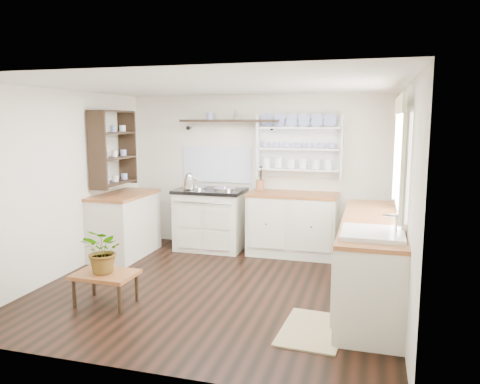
# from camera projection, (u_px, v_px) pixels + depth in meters

# --- Properties ---
(floor) EXTENTS (4.00, 3.80, 0.01)m
(floor) POSITION_uv_depth(u_px,v_px,m) (218.00, 288.00, 5.43)
(floor) COLOR black
(floor) RESTS_ON ground
(wall_back) EXTENTS (4.00, 0.02, 2.30)m
(wall_back) POSITION_uv_depth(u_px,v_px,m) (257.00, 172.00, 7.06)
(wall_back) COLOR silver
(wall_back) RESTS_ON ground
(wall_right) EXTENTS (0.02, 3.80, 2.30)m
(wall_right) POSITION_uv_depth(u_px,v_px,m) (404.00, 198.00, 4.72)
(wall_right) COLOR silver
(wall_right) RESTS_ON ground
(wall_left) EXTENTS (0.02, 3.80, 2.30)m
(wall_left) POSITION_uv_depth(u_px,v_px,m) (64.00, 184.00, 5.80)
(wall_left) COLOR silver
(wall_left) RESTS_ON ground
(ceiling) EXTENTS (4.00, 3.80, 0.01)m
(ceiling) POSITION_uv_depth(u_px,v_px,m) (216.00, 86.00, 5.08)
(ceiling) COLOR white
(ceiling) RESTS_ON wall_back
(window) EXTENTS (0.08, 1.55, 1.22)m
(window) POSITION_uv_depth(u_px,v_px,m) (400.00, 156.00, 4.81)
(window) COLOR white
(window) RESTS_ON wall_right
(aga_cooker) EXTENTS (1.02, 0.71, 0.94)m
(aga_cooker) POSITION_uv_depth(u_px,v_px,m) (210.00, 219.00, 7.03)
(aga_cooker) COLOR beige
(aga_cooker) RESTS_ON floor
(back_cabinets) EXTENTS (1.27, 0.63, 0.90)m
(back_cabinets) POSITION_uv_depth(u_px,v_px,m) (292.00, 223.00, 6.72)
(back_cabinets) COLOR beige
(back_cabinets) RESTS_ON floor
(right_cabinets) EXTENTS (0.62, 2.43, 0.90)m
(right_cabinets) POSITION_uv_depth(u_px,v_px,m) (371.00, 259.00, 5.00)
(right_cabinets) COLOR beige
(right_cabinets) RESTS_ON floor
(belfast_sink) EXTENTS (0.55, 0.60, 0.45)m
(belfast_sink) POSITION_uv_depth(u_px,v_px,m) (372.00, 246.00, 4.23)
(belfast_sink) COLOR white
(belfast_sink) RESTS_ON right_cabinets
(left_cabinets) EXTENTS (0.62, 1.13, 0.90)m
(left_cabinets) POSITION_uv_depth(u_px,v_px,m) (125.00, 224.00, 6.68)
(left_cabinets) COLOR beige
(left_cabinets) RESTS_ON floor
(plate_rack) EXTENTS (1.20, 0.22, 0.90)m
(plate_rack) POSITION_uv_depth(u_px,v_px,m) (300.00, 146.00, 6.79)
(plate_rack) COLOR white
(plate_rack) RESTS_ON wall_back
(high_shelf) EXTENTS (1.50, 0.29, 0.16)m
(high_shelf) POSITION_uv_depth(u_px,v_px,m) (229.00, 121.00, 6.94)
(high_shelf) COLOR black
(high_shelf) RESTS_ON wall_back
(left_shelving) EXTENTS (0.28, 0.80, 1.05)m
(left_shelving) POSITION_uv_depth(u_px,v_px,m) (113.00, 147.00, 6.55)
(left_shelving) COLOR black
(left_shelving) RESTS_ON wall_left
(kettle) EXTENTS (0.19, 0.19, 0.23)m
(kettle) POSITION_uv_depth(u_px,v_px,m) (189.00, 181.00, 6.90)
(kettle) COLOR silver
(kettle) RESTS_ON aga_cooker
(utensil_crock) EXTENTS (0.13, 0.13, 0.15)m
(utensil_crock) POSITION_uv_depth(u_px,v_px,m) (260.00, 185.00, 6.85)
(utensil_crock) COLOR #955A36
(utensil_crock) RESTS_ON back_cabinets
(center_table) EXTENTS (0.64, 0.46, 0.34)m
(center_table) POSITION_uv_depth(u_px,v_px,m) (105.00, 277.00, 4.92)
(center_table) COLOR brown
(center_table) RESTS_ON floor
(potted_plant) EXTENTS (0.52, 0.48, 0.48)m
(potted_plant) POSITION_uv_depth(u_px,v_px,m) (104.00, 251.00, 4.87)
(potted_plant) COLOR #3F7233
(potted_plant) RESTS_ON center_table
(floor_rug) EXTENTS (0.61, 0.88, 0.02)m
(floor_rug) POSITION_uv_depth(u_px,v_px,m) (312.00, 330.00, 4.33)
(floor_rug) COLOR #978658
(floor_rug) RESTS_ON floor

